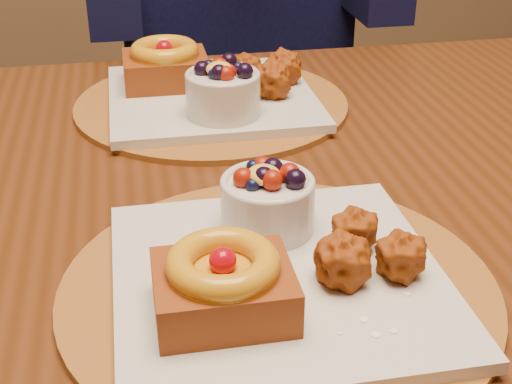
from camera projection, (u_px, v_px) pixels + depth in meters
dining_table at (238, 235)px, 0.85m from camera, size 1.60×0.90×0.76m
place_setting_near at (275, 265)px, 0.61m from camera, size 0.38×0.38×0.09m
place_setting_far at (209, 89)px, 0.98m from camera, size 0.38×0.38×0.09m
chair_far at (213, 106)px, 1.58m from camera, size 0.60×0.60×0.97m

